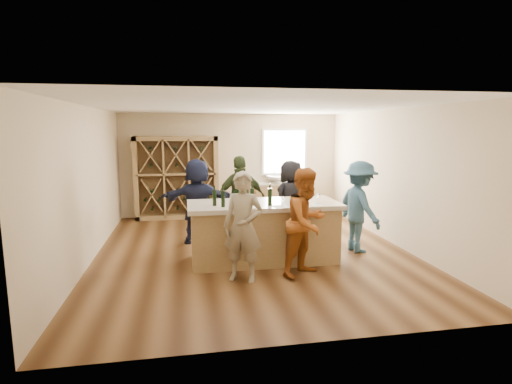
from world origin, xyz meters
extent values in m
cube|color=#56371B|center=(0.00, 0.00, -0.05)|extent=(6.00, 7.00, 0.10)
cube|color=white|center=(0.00, 0.00, 2.85)|extent=(6.00, 7.00, 0.10)
cube|color=beige|center=(0.00, 3.55, 1.40)|extent=(6.00, 0.10, 2.80)
cube|color=beige|center=(0.00, -3.55, 1.40)|extent=(6.00, 0.10, 2.80)
cube|color=beige|center=(-3.05, 0.00, 1.40)|extent=(0.10, 7.00, 2.80)
cube|color=beige|center=(3.05, 0.00, 1.40)|extent=(0.10, 7.00, 2.80)
cube|color=white|center=(1.50, 3.47, 1.75)|extent=(1.30, 0.06, 1.30)
cube|color=white|center=(1.50, 3.44, 1.75)|extent=(1.18, 0.01, 1.18)
cube|color=olive|center=(-1.50, 3.27, 1.10)|extent=(2.20, 0.45, 2.20)
cube|color=olive|center=(1.40, 3.20, 0.43)|extent=(1.60, 0.58, 0.86)
cube|color=#B6AB95|center=(1.40, 3.20, 0.89)|extent=(1.70, 0.62, 0.06)
imported|color=silver|center=(1.20, 3.20, 1.01)|extent=(0.54, 0.54, 0.19)
cylinder|color=silver|center=(1.20, 3.38, 1.07)|extent=(0.02, 0.02, 0.30)
cube|color=olive|center=(0.10, -0.58, 0.50)|extent=(2.60, 1.00, 1.00)
cube|color=#B6AB95|center=(0.10, -0.58, 1.04)|extent=(2.72, 1.12, 0.08)
cylinder|color=black|center=(-0.79, -0.73, 1.22)|extent=(0.07, 0.07, 0.27)
cylinder|color=black|center=(-0.66, -0.86, 1.22)|extent=(0.08, 0.08, 0.28)
cylinder|color=black|center=(-0.39, -0.65, 1.23)|extent=(0.08, 0.08, 0.30)
cylinder|color=black|center=(-0.30, -0.77, 1.24)|extent=(0.09, 0.09, 0.32)
cylinder|color=black|center=(-0.14, -0.74, 1.22)|extent=(0.09, 0.09, 0.28)
cone|color=white|center=(-0.23, -1.07, 1.17)|extent=(0.08, 0.08, 0.18)
cone|color=white|center=(0.35, -1.01, 1.16)|extent=(0.08, 0.08, 0.16)
cone|color=white|center=(0.76, -1.08, 1.17)|extent=(0.08, 0.08, 0.18)
cone|color=white|center=(1.02, -0.86, 1.17)|extent=(0.07, 0.07, 0.18)
cube|color=white|center=(-0.23, -0.93, 1.08)|extent=(0.28, 0.32, 0.00)
cube|color=white|center=(0.30, -1.02, 1.08)|extent=(0.30, 0.35, 0.00)
cube|color=white|center=(0.94, -0.95, 1.08)|extent=(0.29, 0.34, 0.00)
imported|color=gray|center=(-0.41, -1.49, 0.87)|extent=(0.77, 0.69, 1.75)
imported|color=#994C19|center=(0.65, -1.42, 0.89)|extent=(0.98, 0.88, 1.78)
imported|color=#335972|center=(2.05, -0.36, 0.89)|extent=(0.73, 1.23, 1.78)
imported|color=#263319|center=(-0.13, 0.72, 0.92)|extent=(1.14, 0.68, 1.84)
imported|color=black|center=(0.97, 0.77, 0.86)|extent=(1.00, 0.86, 1.72)
imported|color=#191E38|center=(-1.03, 0.78, 0.90)|extent=(1.76, 0.99, 1.79)
cylinder|color=black|center=(0.15, -0.88, 1.23)|extent=(0.07, 0.07, 0.30)
camera|label=1|loc=(-1.28, -7.51, 2.40)|focal=28.00mm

